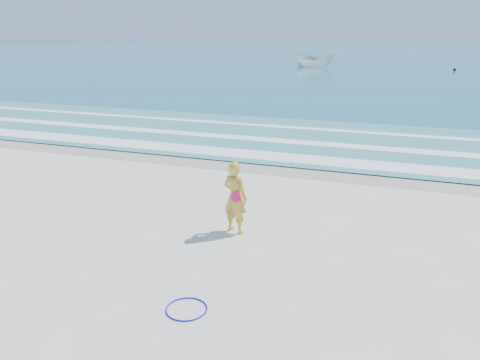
% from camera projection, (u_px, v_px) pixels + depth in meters
% --- Properties ---
extents(ground, '(400.00, 400.00, 0.00)m').
position_uv_depth(ground, '(166.00, 275.00, 10.24)').
color(ground, silver).
rests_on(ground, ground).
extents(wet_sand, '(400.00, 2.40, 0.00)m').
position_uv_depth(wet_sand, '(275.00, 166.00, 18.32)').
color(wet_sand, '#B2A893').
rests_on(wet_sand, ground).
extents(ocean, '(400.00, 190.00, 0.04)m').
position_uv_depth(ocean, '(389.00, 53.00, 104.48)').
color(ocean, '#19727F').
rests_on(ocean, ground).
extents(shallow, '(400.00, 10.00, 0.01)m').
position_uv_depth(shallow, '(302.00, 139.00, 22.79)').
color(shallow, '#59B7AD').
rests_on(shallow, ocean).
extents(foam_near, '(400.00, 1.40, 0.01)m').
position_uv_depth(foam_near, '(283.00, 157.00, 19.47)').
color(foam_near, white).
rests_on(foam_near, shallow).
extents(foam_mid, '(400.00, 0.90, 0.01)m').
position_uv_depth(foam_mid, '(298.00, 142.00, 22.07)').
color(foam_mid, white).
rests_on(foam_mid, shallow).
extents(foam_far, '(400.00, 0.60, 0.01)m').
position_uv_depth(foam_far, '(312.00, 129.00, 25.03)').
color(foam_far, white).
rests_on(foam_far, shallow).
extents(hoop, '(1.03, 1.03, 0.03)m').
position_uv_depth(hoop, '(186.00, 309.00, 8.96)').
color(hoop, '#0C0CDE').
rests_on(hoop, ground).
extents(boat, '(5.47, 3.15, 1.99)m').
position_uv_depth(boat, '(315.00, 60.00, 65.40)').
color(boat, white).
rests_on(boat, ocean).
extents(buoy, '(0.36, 0.36, 0.36)m').
position_uv_depth(buoy, '(455.00, 70.00, 59.86)').
color(buoy, black).
rests_on(buoy, ocean).
extents(woman, '(0.81, 0.65, 1.93)m').
position_uv_depth(woman, '(235.00, 197.00, 12.14)').
color(woman, gold).
rests_on(woman, ground).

